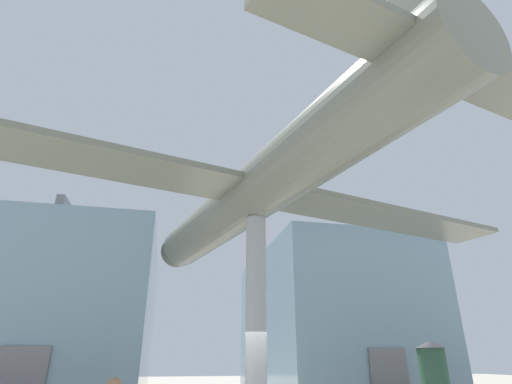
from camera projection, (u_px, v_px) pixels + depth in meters
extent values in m
cube|color=#7593A3|center=(72.00, 316.00, 22.03)|extent=(8.48, 13.64, 8.10)
cube|color=slate|center=(85.00, 239.00, 23.72)|extent=(0.36, 12.96, 0.60)
cube|color=slate|center=(20.00, 379.00, 14.71)|extent=(1.80, 0.12, 2.30)
cube|color=#7593A3|center=(327.00, 321.00, 24.96)|extent=(8.48, 13.64, 8.10)
cube|color=slate|center=(323.00, 253.00, 26.65)|extent=(0.36, 12.96, 0.60)
cube|color=slate|center=(390.00, 376.00, 17.64)|extent=(1.80, 0.12, 2.30)
cylinder|color=#999EA3|center=(256.00, 318.00, 10.87)|extent=(0.57, 0.57, 5.73)
cylinder|color=slate|center=(256.00, 192.00, 12.31)|extent=(5.54, 14.85, 1.72)
cube|color=slate|center=(256.00, 192.00, 12.31)|extent=(20.61, 7.27, 0.18)
cube|color=slate|center=(428.00, 57.00, 6.98)|extent=(6.69, 2.70, 0.18)
cube|color=slate|center=(418.00, 9.00, 7.42)|extent=(0.46, 1.11, 2.17)
cone|color=slate|center=(179.00, 250.00, 18.81)|extent=(1.66, 1.31, 1.46)
sphere|color=black|center=(175.00, 253.00, 19.35)|extent=(0.44, 0.44, 0.44)
cone|color=#2D2D33|center=(429.00, 344.00, 12.59)|extent=(0.97, 0.97, 0.21)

